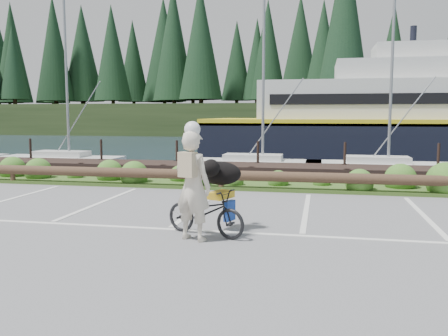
# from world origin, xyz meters

# --- Properties ---
(ground) EXTENTS (72.00, 72.00, 0.00)m
(ground) POSITION_xyz_m (0.00, 0.00, 0.00)
(ground) COLOR slate
(harbor_backdrop) EXTENTS (170.00, 160.00, 30.00)m
(harbor_backdrop) POSITION_xyz_m (0.39, 78.47, -0.00)
(harbor_backdrop) COLOR #18263A
(harbor_backdrop) RESTS_ON ground
(vegetation_strip) EXTENTS (34.00, 1.60, 0.10)m
(vegetation_strip) POSITION_xyz_m (0.00, 5.30, 0.05)
(vegetation_strip) COLOR #3D5B21
(vegetation_strip) RESTS_ON ground
(log_rail) EXTENTS (32.00, 0.30, 0.60)m
(log_rail) POSITION_xyz_m (0.00, 4.60, 0.00)
(log_rail) COLOR #443021
(log_rail) RESTS_ON ground
(bicycle) EXTENTS (1.78, 1.14, 0.88)m
(bicycle) POSITION_xyz_m (0.82, -0.70, 0.44)
(bicycle) COLOR black
(bicycle) RESTS_ON ground
(cyclist) EXTENTS (0.84, 0.70, 1.97)m
(cyclist) POSITION_xyz_m (0.68, -1.06, 0.99)
(cyclist) COLOR beige
(cyclist) RESTS_ON ground
(dog) EXTENTS (0.64, 0.88, 0.46)m
(dog) POSITION_xyz_m (1.01, -0.19, 1.11)
(dog) COLOR black
(dog) RESTS_ON bicycle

